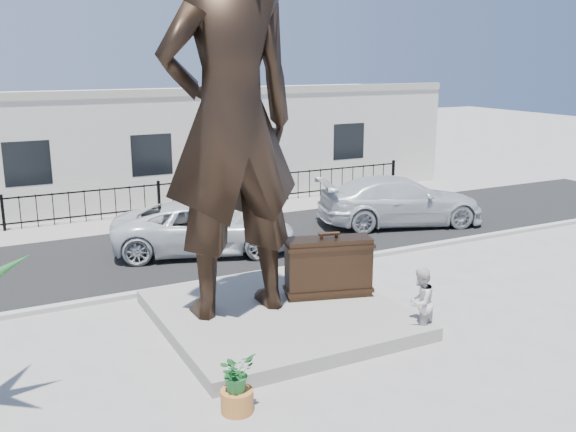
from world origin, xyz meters
The scene contains 15 objects.
ground centered at (0.00, 0.00, 0.00)m, with size 100.00×100.00×0.00m, color #9E9991.
street centered at (0.00, 8.00, 0.01)m, with size 40.00×7.00×0.01m, color black.
curb centered at (0.00, 4.50, 0.06)m, with size 40.00×0.25×0.12m, color #A5A399.
far_sidewalk centered at (0.00, 12.00, 0.01)m, with size 40.00×2.50×0.02m, color #9E9991.
plinth centered at (-0.50, 1.50, 0.15)m, with size 5.20×5.20×0.30m, color gray.
fence centered at (0.00, 12.80, 0.60)m, with size 22.00×0.10×1.20m, color black.
building centered at (0.00, 17.00, 2.20)m, with size 28.00×7.00×4.40m, color silver.
statue centered at (-1.43, 1.89, 4.54)m, with size 3.09×2.03×8.49m, color black.
suitcase centered at (0.93, 1.70, 1.01)m, with size 2.02×0.64×1.42m, color black.
tourist centered at (1.83, -0.64, 0.76)m, with size 0.74×0.58×1.52m, color silver.
car_white centered at (-0.16, 7.35, 0.78)m, with size 2.56×5.55×1.54m, color silver.
car_silver centered at (7.27, 7.30, 0.87)m, with size 2.40×5.91×1.72m, color silver.
worker centered at (1.76, 12.24, 0.96)m, with size 1.21×0.70×1.88m, color red.
planter centered at (-2.87, -1.68, 0.20)m, with size 0.56×0.56×0.40m, color #B76D30.
shrub centered at (-2.87, -1.68, 0.74)m, with size 0.61×0.53×0.68m, color #236B2D.
Camera 1 is at (-6.59, -10.78, 5.86)m, focal length 40.00 mm.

